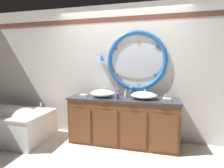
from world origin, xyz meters
name	(u,v)px	position (x,y,z in m)	size (l,w,h in m)	color
ground_plane	(114,149)	(0.00, 0.00, 0.00)	(14.00, 14.00, 0.00)	silver
back_wall_assembly	(122,71)	(0.03, 0.58, 1.32)	(6.40, 0.26, 2.60)	silver
vanity_counter	(123,120)	(0.10, 0.27, 0.43)	(1.99, 0.60, 0.86)	brown
bathtub	(12,122)	(-2.04, -0.10, 0.34)	(1.45, 0.90, 0.66)	white
sink_basin_left	(103,93)	(-0.28, 0.24, 0.93)	(0.46, 0.46, 0.14)	white
sink_basin_right	(144,95)	(0.48, 0.24, 0.93)	(0.46, 0.46, 0.14)	white
faucet_set_left	(106,92)	(-0.28, 0.47, 0.92)	(0.24, 0.14, 0.15)	silver
faucet_set_right	(145,94)	(0.48, 0.47, 0.92)	(0.21, 0.12, 0.15)	silver
toothbrush_holder_left	(117,96)	(0.02, 0.14, 0.92)	(0.08, 0.08, 0.23)	slate
toothbrush_holder_right	(131,93)	(0.22, 0.47, 0.92)	(0.09, 0.09, 0.20)	slate
soap_dispenser	(126,94)	(0.14, 0.36, 0.92)	(0.06, 0.06, 0.14)	#EFE5C6
folded_hand_towel	(84,95)	(-0.64, 0.20, 0.88)	(0.14, 0.10, 0.04)	white
toiletry_basket	(167,99)	(0.86, 0.18, 0.89)	(0.13, 0.11, 0.12)	beige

